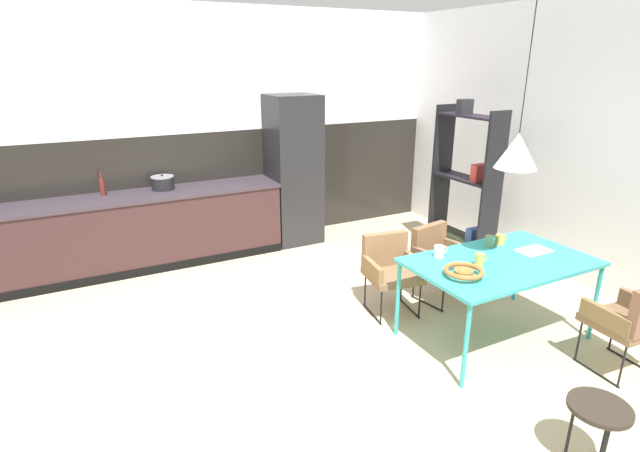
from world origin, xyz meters
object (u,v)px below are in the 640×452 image
cooking_pot (163,183)px  open_shelf_unit (466,181)px  armchair_near_window (390,264)px  mug_dark_espresso (480,259)px  bottle_wine_green (102,186)px  refrigerator_column (293,170)px  armchair_far_side (635,317)px  side_stool (599,411)px  dining_table (500,265)px  mug_glass_clear (439,251)px  open_book (534,251)px  mug_tall_blue (490,241)px  armchair_by_stool (438,253)px  pendant_lamp_over_table_near (517,151)px  mug_white_ceramic (500,240)px  fruit_bowl (464,271)px

cooking_pot → open_shelf_unit: 3.63m
armchair_near_window → cooking_pot: 2.89m
mug_dark_espresso → bottle_wine_green: bearing=129.0°
refrigerator_column → armchair_near_window: refrigerator_column is taller
mug_dark_espresso → cooking_pot: size_ratio=0.45×
armchair_far_side → mug_dark_espresso: mug_dark_espresso is taller
open_shelf_unit → side_stool: bearing=-29.3°
cooking_pot → armchair_near_window: bearing=-54.4°
dining_table → armchair_far_side: armchair_far_side is taller
refrigerator_column → mug_glass_clear: size_ratio=14.39×
open_book → mug_dark_espresso: mug_dark_espresso is taller
armchair_near_window → mug_tall_blue: bearing=149.8°
armchair_by_stool → open_shelf_unit: 1.35m
refrigerator_column → mug_tall_blue: size_ratio=15.48×
mug_dark_espresso → cooking_pot: cooking_pot is taller
dining_table → mug_tall_blue: 0.34m
armchair_by_stool → pendant_lamp_over_table_near: bearing=75.9°
armchair_near_window → mug_dark_espresso: 0.95m
dining_table → armchair_far_side: bearing=-59.8°
refrigerator_column → side_stool: (-0.04, -4.43, -0.58)m
armchair_near_window → side_stool: armchair_near_window is taller
cooking_pot → open_shelf_unit: open_shelf_unit is taller
armchair_by_stool → open_book: bearing=102.7°
dining_table → mug_dark_espresso: (-0.25, 0.00, 0.10)m
mug_glass_clear → pendant_lamp_over_table_near: size_ratio=0.10×
mug_white_ceramic → armchair_by_stool: bearing=111.8°
armchair_near_window → cooking_pot: cooking_pot is taller
refrigerator_column → bottle_wine_green: 2.32m
armchair_by_stool → fruit_bowl: size_ratio=2.40×
dining_table → open_shelf_unit: bearing=56.0°
refrigerator_column → dining_table: bearing=-80.2°
armchair_far_side → mug_tall_blue: bearing=111.0°
armchair_by_stool → open_shelf_unit: (1.02, 0.74, 0.48)m
mug_white_ceramic → side_stool: bearing=-117.7°
open_shelf_unit → armchair_far_side: bearing=-12.8°
armchair_far_side → dining_table: bearing=124.3°
open_shelf_unit → pendant_lamp_over_table_near: (-1.07, -1.61, 0.71)m
mug_white_ceramic → cooking_pot: cooking_pot is taller
armchair_far_side → bottle_wine_green: (-3.36, 4.09, 0.48)m
mug_dark_espresso → bottle_wine_green: bottle_wine_green is taller
armchair_by_stool → mug_white_ceramic: 0.68m
dining_table → mug_dark_espresso: size_ratio=12.98×
armchair_by_stool → open_book: (0.36, -0.84, 0.26)m
mug_glass_clear → fruit_bowl: bearing=-103.4°
mug_glass_clear → mug_white_ceramic: mug_glass_clear is taller
open_book → mug_dark_espresso: size_ratio=2.49×
refrigerator_column → armchair_far_side: (1.04, -3.96, -0.46)m
armchair_by_stool → mug_tall_blue: 0.65m
armchair_by_stool → mug_tall_blue: (0.10, -0.57, 0.30)m
mug_white_ceramic → cooking_pot: size_ratio=0.48×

